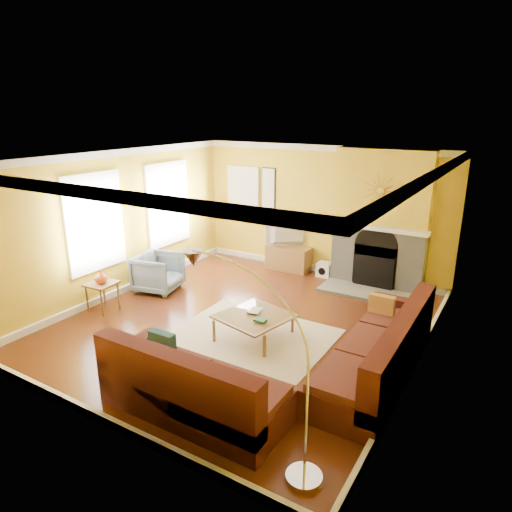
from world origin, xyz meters
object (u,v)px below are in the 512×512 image
Objects in this scene: media_console at (289,258)px; armchair at (158,273)px; sectional_sofa at (285,337)px; side_table at (103,297)px; coffee_table at (254,326)px; arc_lamp at (253,368)px.

media_console is 2.89m from armchair.
sectional_sofa reaches higher than side_table.
media_console is at bearing 63.43° from side_table.
coffee_table is at bearing -117.81° from armchair.
armchair is at bearing -123.69° from media_console.
media_console is 1.86× the size of side_table.
coffee_table is 2.70m from armchair.
arc_lamp reaches higher than coffee_table.
media_console is (-1.00, 3.10, 0.07)m from coffee_table.
arc_lamp is at bearing -72.63° from sectional_sofa.
sectional_sofa reaches higher than armchair.
sectional_sofa is 1.77× the size of arc_lamp.
media_console is 0.46× the size of arc_lamp.
arc_lamp is (1.33, -2.20, 0.85)m from coffee_table.
sectional_sofa reaches higher than media_console.
sectional_sofa is 4.59× the size of armchair.
coffee_table is 1.03× the size of media_console.
side_table is at bearing -169.88° from coffee_table.
arc_lamp is (3.93, -2.90, 0.68)m from armchair.
media_console is 5.84m from arc_lamp.
sectional_sofa is 1.88m from arc_lamp.
armchair is at bearing 143.59° from arc_lamp.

